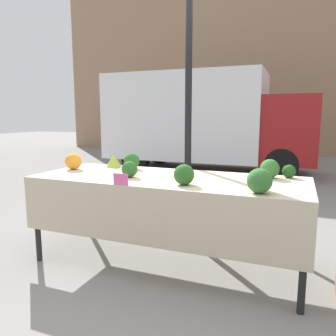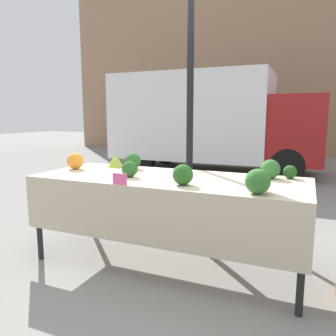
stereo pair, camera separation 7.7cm
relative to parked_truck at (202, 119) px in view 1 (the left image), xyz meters
The scene contains 14 objects.
ground_plane 5.34m from the parked_truck, 77.49° to the right, with size 40.00×40.00×0.00m, color gray.
building_facade 5.00m from the parked_truck, 75.99° to the left, with size 16.00×0.60×6.16m.
tent_pole 4.56m from the parked_truck, 76.11° to the right, with size 0.07×0.07×2.55m.
parked_truck is the anchor object (origin of this frame).
market_table 5.28m from the parked_truck, 77.65° to the right, with size 2.36×0.91×0.79m.
orange_cauliflower 5.05m from the parked_truck, 88.91° to the right, with size 0.16×0.16×0.16m.
romanesco_head 4.78m from the parked_truck, 85.29° to the right, with size 0.17×0.17×0.13m.
broccoli_head_0 5.18m from the parked_truck, 65.96° to the right, with size 0.11×0.11×0.11m.
broccoli_head_1 5.75m from the parked_truck, 70.32° to the right, with size 0.17×0.17×0.17m.
broccoli_head_2 5.27m from the parked_truck, 81.09° to the right, with size 0.14×0.14×0.14m.
broccoli_head_3 5.51m from the parked_truck, 75.69° to the right, with size 0.16×0.16×0.16m.
broccoli_head_4 5.18m from the parked_truck, 67.81° to the right, with size 0.16×0.16×0.16m.
broccoli_head_5 4.84m from the parked_truck, 82.62° to the right, with size 0.16×0.16×0.16m.
price_sign 5.60m from the parked_truck, 80.65° to the right, with size 0.13×0.01×0.09m.
Camera 1 is at (1.03, -2.61, 1.31)m, focal length 35.00 mm.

